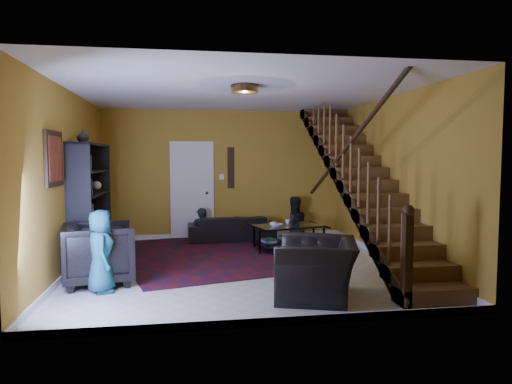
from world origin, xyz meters
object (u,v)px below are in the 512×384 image
armchair_left (99,253)px  coffee_table (288,235)px  armchair_right (317,268)px  bookshelf (91,206)px  sofa (232,228)px

armchair_left → coffee_table: (3.14, 1.89, -0.15)m
armchair_left → armchair_right: (2.83, -1.06, -0.06)m
armchair_right → coffee_table: 2.96m
bookshelf → sofa: (2.53, 1.70, -0.70)m
armchair_left → armchair_right: bearing=-122.2°
bookshelf → sofa: 3.12m
bookshelf → sofa: bearing=33.9°
sofa → coffee_table: 1.52m
bookshelf → coffee_table: 3.60m
bookshelf → coffee_table: bearing=8.6°
bookshelf → armchair_right: bearing=-37.2°
bookshelf → coffee_table: (3.49, 0.53, -0.68)m
bookshelf → armchair_left: size_ratio=2.12×
bookshelf → armchair_right: (3.19, -2.42, -0.60)m
armchair_right → sofa: bearing=-153.7°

